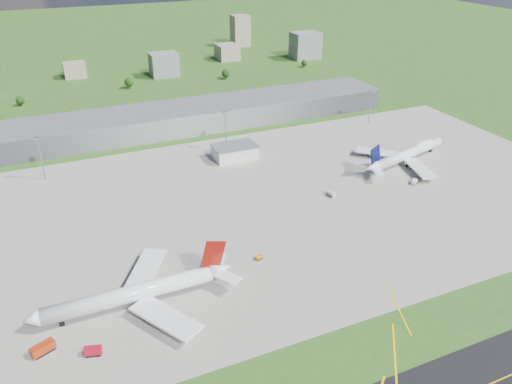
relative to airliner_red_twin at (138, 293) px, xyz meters
name	(u,v)px	position (x,y,z in m)	size (l,w,h in m)	color
ground	(195,134)	(73.69, 163.26, -5.66)	(1400.00, 1400.00, 0.00)	#2B541A
apron	(277,200)	(83.69, 53.26, -5.62)	(360.00, 190.00, 0.08)	gray
terminal	(188,117)	(73.69, 178.26, 1.84)	(300.00, 42.00, 15.00)	gray
ops_building	(235,152)	(83.69, 113.26, -1.66)	(26.00, 16.00, 8.00)	silver
mast_west	(40,151)	(-26.31, 128.26, 12.05)	(3.50, 2.00, 25.90)	gray
mast_center	(226,123)	(83.69, 128.26, 12.05)	(3.50, 2.00, 25.90)	gray
mast_east	(371,102)	(193.69, 128.26, 12.05)	(3.50, 2.00, 25.90)	gray
airliner_red_twin	(138,293)	(0.00, 0.00, 0.00)	(77.25, 60.41, 21.26)	white
airliner_blue_quad	(408,154)	(178.14, 65.21, -0.26)	(73.19, 56.34, 19.42)	white
fire_truck	(43,349)	(-34.82, -11.33, -3.91)	(8.46, 5.85, 3.52)	#A0280B
crash_tender	(93,351)	(-19.53, -19.02, -4.14)	(6.23, 3.92, 3.05)	#A40B20
tug_yellow	(259,257)	(53.60, 8.67, -4.78)	(3.71, 2.79, 1.67)	orange
van_white_near	(331,194)	(112.06, 45.59, -4.36)	(3.22, 5.42, 2.58)	silver
van_white_far	(414,182)	(162.39, 39.34, -4.45)	(4.98, 4.36, 2.38)	white
bldg_cw	(75,70)	(13.69, 353.26, 1.34)	(20.00, 18.00, 14.00)	gray
bldg_c	(164,65)	(93.69, 323.26, 5.34)	(26.00, 20.00, 22.00)	slate
bldg_ce	(227,52)	(173.69, 363.26, 2.34)	(22.00, 24.00, 16.00)	gray
bldg_e	(305,46)	(253.69, 333.26, 8.34)	(30.00, 22.00, 28.00)	slate
bldg_tall_e	(240,31)	(213.69, 423.26, 12.34)	(20.00, 18.00, 36.00)	gray
tree_w	(20,100)	(-36.31, 278.26, -0.80)	(6.75, 6.75, 8.25)	#382314
tree_c	(129,82)	(53.69, 293.26, 0.18)	(8.10, 8.10, 9.90)	#382314
tree_e	(226,73)	(143.69, 288.26, -0.15)	(7.65, 7.65, 9.35)	#382314
tree_far_e	(304,63)	(233.69, 298.26, -1.13)	(6.30, 6.30, 7.70)	#382314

